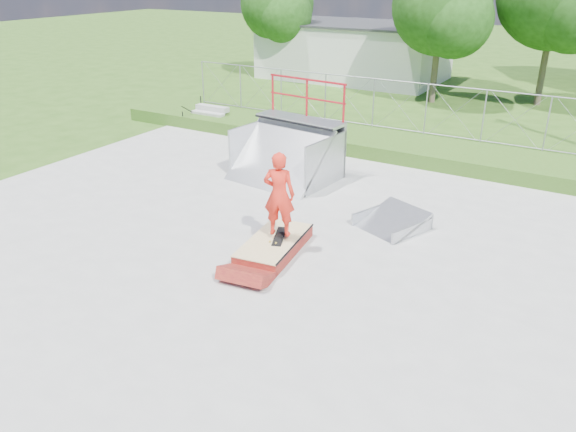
# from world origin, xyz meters

# --- Properties ---
(ground) EXTENTS (120.00, 120.00, 0.00)m
(ground) POSITION_xyz_m (0.00, 0.00, 0.00)
(ground) COLOR #2C5016
(ground) RESTS_ON ground
(concrete_pad) EXTENTS (20.00, 16.00, 0.04)m
(concrete_pad) POSITION_xyz_m (0.00, 0.00, 0.02)
(concrete_pad) COLOR #959593
(concrete_pad) RESTS_ON ground
(grass_berm) EXTENTS (24.00, 3.00, 0.50)m
(grass_berm) POSITION_xyz_m (0.00, 9.50, 0.25)
(grass_berm) COLOR #2C5016
(grass_berm) RESTS_ON ground
(grind_box) EXTENTS (1.36, 2.34, 0.33)m
(grind_box) POSITION_xyz_m (-0.31, 0.77, 0.17)
(grind_box) COLOR maroon
(grind_box) RESTS_ON concrete_pad
(quarter_pipe) EXTENTS (3.18, 2.78, 2.91)m
(quarter_pipe) POSITION_xyz_m (-2.61, 5.03, 1.45)
(quarter_pipe) COLOR #9FA1A6
(quarter_pipe) RESTS_ON concrete_pad
(flat_bank_ramp) EXTENTS (1.87, 1.92, 0.43)m
(flat_bank_ramp) POSITION_xyz_m (1.54, 3.35, 0.22)
(flat_bank_ramp) COLOR #9FA1A6
(flat_bank_ramp) RESTS_ON concrete_pad
(skateboard) EXTENTS (0.47, 0.82, 0.13)m
(skateboard) POSITION_xyz_m (-0.23, 0.87, 0.37)
(skateboard) COLOR black
(skateboard) RESTS_ON grind_box
(skater) EXTENTS (0.82, 0.65, 1.95)m
(skater) POSITION_xyz_m (-0.23, 0.87, 1.35)
(skater) COLOR red
(skater) RESTS_ON grind_box
(concrete_stairs) EXTENTS (1.50, 1.60, 0.80)m
(concrete_stairs) POSITION_xyz_m (-8.50, 8.70, 0.40)
(concrete_stairs) COLOR #959593
(concrete_stairs) RESTS_ON ground
(chain_link_fence) EXTENTS (20.00, 0.06, 1.80)m
(chain_link_fence) POSITION_xyz_m (0.00, 10.50, 1.40)
(chain_link_fence) COLOR gray
(chain_link_fence) RESTS_ON grass_berm
(utility_building_flat) EXTENTS (10.00, 6.00, 3.00)m
(utility_building_flat) POSITION_xyz_m (-8.00, 22.00, 1.50)
(utility_building_flat) COLOR silver
(utility_building_flat) RESTS_ON ground
(tree_left_near) EXTENTS (4.76, 4.48, 6.65)m
(tree_left_near) POSITION_xyz_m (-1.75, 17.83, 4.24)
(tree_left_near) COLOR brown
(tree_left_near) RESTS_ON ground
(tree_left_far) EXTENTS (4.42, 4.16, 6.18)m
(tree_left_far) POSITION_xyz_m (-11.77, 19.85, 3.94)
(tree_left_far) COLOR brown
(tree_left_far) RESTS_ON ground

